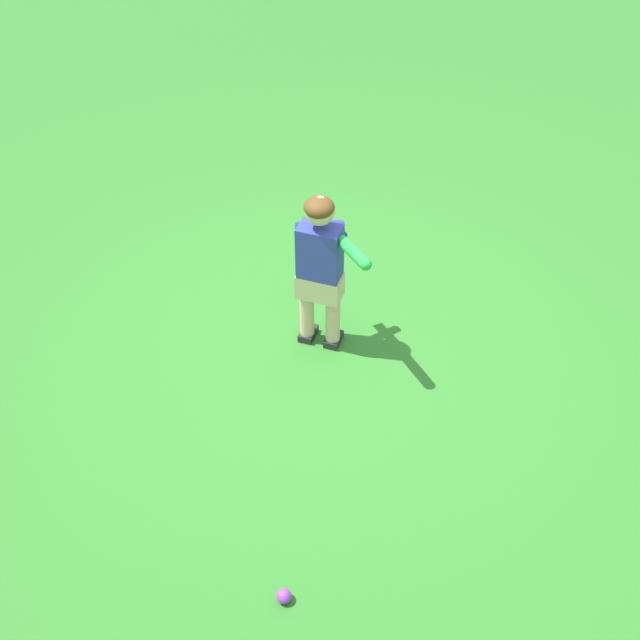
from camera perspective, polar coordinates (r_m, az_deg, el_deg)
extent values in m
plane|color=#2D7528|center=(5.13, 0.23, -2.14)|extent=(40.00, 40.00, 0.00)
cube|color=#232328|center=(5.21, -0.83, -0.94)|extent=(0.13, 0.17, 0.05)
cylinder|color=#DBB28E|center=(5.07, -0.92, 0.45)|extent=(0.09, 0.09, 0.34)
cube|color=#232328|center=(5.17, 0.95, -1.35)|extent=(0.13, 0.17, 0.05)
cylinder|color=#DBB28E|center=(5.03, 0.90, 0.04)|extent=(0.09, 0.09, 0.34)
cube|color=#C6B284|center=(4.89, -0.02, 2.44)|extent=(0.30, 0.23, 0.16)
cube|color=#2D3893|center=(4.73, -0.02, 4.77)|extent=(0.29, 0.22, 0.34)
sphere|color=#DBB28E|center=(4.57, -0.02, 7.63)|extent=(0.17, 0.17, 0.17)
ellipsoid|color=#563819|center=(4.54, -0.06, 7.87)|extent=(0.22, 0.22, 0.11)
sphere|color=green|center=(4.79, 0.53, 6.59)|extent=(0.04, 0.04, 0.04)
cylinder|color=black|center=(4.71, 0.99, 6.13)|extent=(0.08, 0.14, 0.05)
cylinder|color=green|center=(4.52, 2.26, 4.86)|extent=(0.20, 0.34, 0.11)
sphere|color=green|center=(4.39, 3.21, 3.89)|extent=(0.07, 0.07, 0.07)
cylinder|color=#2D3893|center=(4.76, 0.00, 6.56)|extent=(0.30, 0.20, 0.14)
cylinder|color=#2D3893|center=(4.74, 0.79, 6.40)|extent=(0.19, 0.31, 0.14)
sphere|color=purple|center=(4.05, -2.54, -18.69)|extent=(0.07, 0.07, 0.07)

